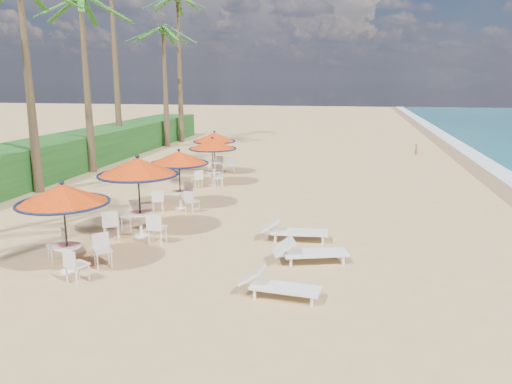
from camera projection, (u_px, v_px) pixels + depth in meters
ground at (276, 290)px, 11.64m from camera, size 160.00×160.00×0.00m
scrub_hedge at (39, 160)px, 24.48m from camera, size 3.00×40.00×1.80m
station_0 at (65, 205)px, 12.39m from camera, size 2.28×2.28×2.38m
station_1 at (137, 177)px, 15.18m from camera, size 2.47×2.47×2.58m
station_2 at (179, 165)px, 18.51m from camera, size 2.20×2.20×2.30m
station_3 at (212, 150)px, 22.59m from camera, size 2.17×2.17×2.27m
station_4 at (215, 142)px, 25.29m from camera, size 2.17×2.17×2.26m
lounger_near at (277, 285)px, 11.15m from camera, size 1.88×0.78×0.66m
lounger_mid at (308, 251)px, 13.24m from camera, size 2.09×1.19×0.71m
lounger_far at (292, 230)px, 15.08m from camera, size 2.05×0.79×0.72m
palm_4 at (81, 13)px, 24.61m from camera, size 5.00×5.00×8.74m
palm_6 at (163, 37)px, 34.50m from camera, size 5.00×5.00×8.35m
palm_7 at (178, 7)px, 36.88m from camera, size 5.00×5.00×10.88m
person at (416, 149)px, 31.94m from camera, size 0.29×0.35×0.83m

